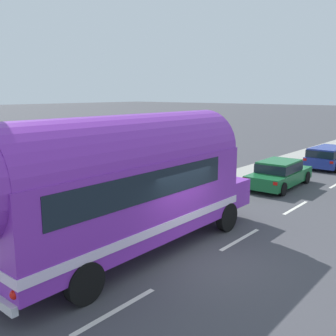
{
  "coord_description": "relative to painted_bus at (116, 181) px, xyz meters",
  "views": [
    {
      "loc": [
        5.82,
        -8.51,
        4.7
      ],
      "look_at": [
        -1.81,
        0.57,
        2.38
      ],
      "focal_mm": 41.06,
      "sensor_mm": 36.0,
      "label": 1
    }
  ],
  "objects": [
    {
      "name": "lane_markings",
      "position": [
        -0.8,
        14.16,
        -2.3
      ],
      "size": [
        4.01,
        80.0,
        0.01
      ],
      "color": "silver",
      "rests_on": "ground"
    },
    {
      "name": "car_lead",
      "position": [
        -0.17,
        11.2,
        -1.56
      ],
      "size": [
        1.99,
        4.69,
        1.37
      ],
      "color": "#196633",
      "rests_on": "ground"
    },
    {
      "name": "painted_bus",
      "position": [
        0.0,
        0.0,
        0.0
      ],
      "size": [
        2.62,
        10.65,
        4.12
      ],
      "color": "purple",
      "rests_on": "ground"
    },
    {
      "name": "car_second",
      "position": [
        0.13,
        18.05,
        -1.51
      ],
      "size": [
        2.07,
        4.39,
        1.37
      ],
      "color": "navy",
      "rests_on": "ground"
    },
    {
      "name": "sidewalk_slab",
      "position": [
        -2.92,
        11.5,
        -2.23
      ],
      "size": [
        1.95,
        90.0,
        0.15
      ],
      "primitive_type": "cube",
      "color": "#9E9B93",
      "rests_on": "ground"
    },
    {
      "name": "ground_plane",
      "position": [
        1.94,
        1.5,
        -2.3
      ],
      "size": [
        300.0,
        300.0,
        0.0
      ],
      "primitive_type": "plane",
      "color": "#424247"
    }
  ]
}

